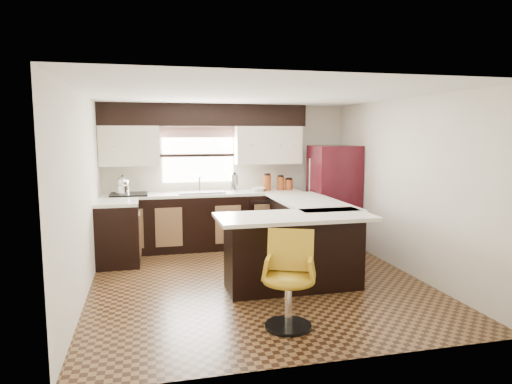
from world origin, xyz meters
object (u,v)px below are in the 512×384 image
object	(u,v)px
peninsula_long	(307,234)
peninsula_return	(293,253)
bar_chair	(289,281)
refrigerator	(334,196)

from	to	relation	value
peninsula_long	peninsula_return	distance (m)	1.11
peninsula_long	bar_chair	distance (m)	2.28
peninsula_return	refrigerator	size ratio (longest dim) A/B	0.96
bar_chair	peninsula_return	bearing A→B (deg)	92.25
peninsula_return	refrigerator	xyz separation A→B (m)	(1.34, 1.89, 0.41)
refrigerator	bar_chair	xyz separation A→B (m)	(-1.75, -3.00, -0.38)
refrigerator	peninsula_long	bearing A→B (deg)	-131.48
refrigerator	bar_chair	distance (m)	3.49
peninsula_return	refrigerator	distance (m)	2.35
peninsula_long	bar_chair	size ratio (longest dim) A/B	2.03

